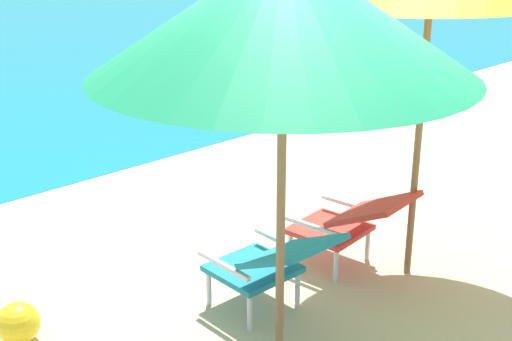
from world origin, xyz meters
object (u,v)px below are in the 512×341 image
Objects in this scene: lounge_chair_left at (271,261)px; beach_umbrella_left at (284,12)px; beach_ball at (18,323)px; lounge_chair_right at (350,220)px.

beach_umbrella_left reaches higher than lounge_chair_left.
beach_umbrella_left reaches higher than beach_ball.
beach_umbrella_left is at bearing -158.63° from lounge_chair_right.
beach_umbrella_left is (-1.22, -0.48, 1.68)m from lounge_chair_right.
beach_ball is (-1.37, 0.86, -0.27)m from lounge_chair_left.
lounge_chair_right is at bearing 21.37° from beach_umbrella_left.
lounge_chair_left is 0.88m from lounge_chair_right.
beach_umbrella_left is at bearing -128.91° from lounge_chair_left.
lounge_chair_left is 1.64m from beach_ball.
beach_ball is (-2.25, 0.80, -0.27)m from lounge_chair_right.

